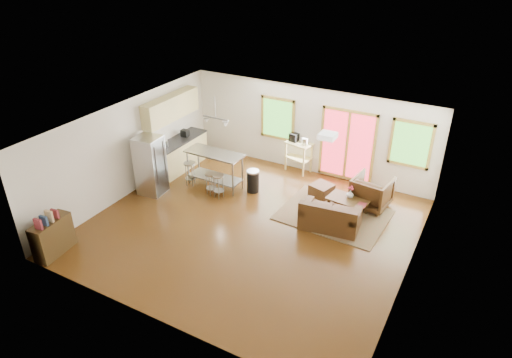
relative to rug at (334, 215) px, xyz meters
The scene contains 28 objects.
floor 2.20m from the rug, 137.26° to the right, with size 7.50×7.00×0.02m, color #38200A.
ceiling 3.40m from the rug, 137.26° to the right, with size 7.50×7.00×0.02m, color white.
back_wall 2.89m from the rug, 128.69° to the left, with size 7.50×0.02×2.60m, color silver.
left_wall 5.73m from the rug, 164.48° to the right, with size 0.02×7.00×2.60m, color silver.
right_wall 2.91m from the rug, 34.84° to the right, with size 0.02×7.00×2.60m, color silver.
front_wall 5.41m from the rug, 107.90° to the right, with size 7.50×0.02×2.60m, color silver.
window_left 3.59m from the rug, 143.05° to the left, with size 1.10×0.05×1.30m.
french_doors 2.29m from the rug, 101.93° to the left, with size 1.60×0.05×2.10m.
window_right 2.78m from the rug, 56.86° to the left, with size 1.10×0.05×1.30m.
rug is the anchor object (origin of this frame).
loveseat 0.67m from the rug, 80.61° to the right, with size 1.49×0.95×0.75m.
coffee_table 0.51m from the rug, 49.11° to the left, with size 1.09×0.74×0.41m.
armchair 1.21m from the rug, 52.36° to the left, with size 0.91×0.86×0.94m, color #331F0D.
ottoman 1.00m from the rug, 130.21° to the left, with size 0.53×0.53×0.35m, color #331F0D.
vase 0.69m from the rug, 56.84° to the left, with size 0.23×0.24×0.33m.
book 0.77m from the rug, 14.69° to the left, with size 0.20×0.03×0.27m, color maroon.
cabinets 5.19m from the rug, behind, with size 0.64×2.24×2.30m.
refrigerator 5.06m from the rug, 165.19° to the right, with size 0.73×0.71×1.65m.
island 3.58m from the rug, behind, with size 1.65×0.68×1.04m.
cup 3.32m from the rug, behind, with size 0.12×0.09×0.12m, color white.
bar_stool_a 4.22m from the rug, behind, with size 0.42×0.42×0.70m.
bar_stool_b 3.43m from the rug, 169.56° to the right, with size 0.41×0.41×0.66m.
bar_stool_c 3.18m from the rug, 168.17° to the right, with size 0.39×0.39×0.68m.
trash_can 2.44m from the rug, behind, with size 0.40×0.40×0.64m.
kitchen_cart 2.73m from the rug, 135.12° to the left, with size 0.85×0.64×1.17m.
bookshelf 6.71m from the rug, 137.85° to the right, with size 0.48×0.99×1.12m.
ceiling_flush 2.67m from the rug, 91.00° to the right, with size 0.35×0.35×0.12m, color white.
pendant_light 3.99m from the rug, behind, with size 0.80×0.18×0.79m.
Camera 1 is at (4.61, -8.10, 6.37)m, focal length 32.00 mm.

